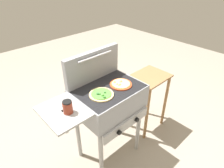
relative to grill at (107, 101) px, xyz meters
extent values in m
plane|color=gray|center=(0.01, 0.00, -0.76)|extent=(8.00, 8.00, 0.00)
cube|color=gray|center=(0.01, 0.00, 0.02)|extent=(0.64, 0.48, 0.24)
cube|color=black|center=(0.01, 0.00, 0.14)|extent=(0.61, 0.46, 0.01)
cube|color=#A3A3A3|center=(-0.47, 0.00, 0.13)|extent=(0.32, 0.41, 0.02)
cube|color=#A3A3A3|center=(-0.47, 0.00, 0.02)|extent=(0.02, 0.02, 0.24)
cube|color=#A3A3A3|center=(0.01, -0.25, -0.15)|extent=(0.58, 0.02, 0.10)
cylinder|color=black|center=(-0.11, -0.27, -0.15)|extent=(0.04, 0.02, 0.04)
cylinder|color=black|center=(0.13, -0.27, -0.15)|extent=(0.04, 0.02, 0.04)
cylinder|color=#A3A3A3|center=(-0.26, -0.19, -0.43)|extent=(0.04, 0.04, 0.66)
cylinder|color=#A3A3A3|center=(0.28, -0.19, -0.43)|extent=(0.04, 0.04, 0.66)
cylinder|color=#A3A3A3|center=(-0.26, 0.19, -0.43)|extent=(0.04, 0.04, 0.66)
cylinder|color=#A3A3A3|center=(0.28, 0.19, -0.43)|extent=(0.04, 0.04, 0.66)
cube|color=gray|center=(0.01, 0.22, 0.29)|extent=(0.63, 0.06, 0.30)
cylinder|color=#B7B7BC|center=(0.01, 0.17, 0.40)|extent=(0.38, 0.02, 0.02)
cylinder|color=#E0C17F|center=(-0.11, -0.04, 0.15)|extent=(0.22, 0.22, 0.01)
cylinder|color=#4C8C38|center=(-0.11, -0.04, 0.16)|extent=(0.18, 0.18, 0.01)
sphere|color=#3B7C2F|center=(-0.13, -0.11, 0.17)|extent=(0.02, 0.02, 0.02)
sphere|color=#3D6E32|center=(-0.12, -0.08, 0.17)|extent=(0.02, 0.02, 0.02)
sphere|color=#398332|center=(-0.13, -0.04, 0.17)|extent=(0.02, 0.02, 0.02)
sphere|color=#3D773D|center=(-0.14, -0.03, 0.17)|extent=(0.02, 0.02, 0.02)
sphere|color=#559F3D|center=(-0.12, -0.08, 0.17)|extent=(0.02, 0.02, 0.02)
sphere|color=#3F7C38|center=(-0.08, -0.06, 0.17)|extent=(0.02, 0.02, 0.02)
cylinder|color=#C64723|center=(0.14, -0.04, 0.15)|extent=(0.21, 0.21, 0.01)
cylinder|color=#EDD17A|center=(0.14, -0.04, 0.16)|extent=(0.17, 0.17, 0.01)
sphere|color=#F2D16B|center=(0.11, -0.05, 0.17)|extent=(0.02, 0.02, 0.02)
sphere|color=#F1B17B|center=(0.16, -0.02, 0.17)|extent=(0.03, 0.03, 0.03)
sphere|color=#F2D885|center=(0.10, -0.05, 0.17)|extent=(0.02, 0.02, 0.02)
sphere|color=#F2DC60|center=(0.11, 0.01, 0.17)|extent=(0.02, 0.02, 0.02)
sphere|color=#F2D286|center=(0.10, -0.03, 0.17)|extent=(0.02, 0.02, 0.02)
cylinder|color=maroon|center=(-0.44, -0.04, 0.19)|extent=(0.08, 0.08, 0.10)
cylinder|color=black|center=(-0.44, -0.04, 0.24)|extent=(0.07, 0.07, 0.01)
cube|color=olive|center=(0.67, 0.00, 0.01)|extent=(0.44, 0.36, 0.02)
cylinder|color=olive|center=(0.48, -0.15, -0.38)|extent=(0.04, 0.04, 0.75)
cylinder|color=olive|center=(0.86, -0.15, -0.38)|extent=(0.04, 0.04, 0.75)
cylinder|color=olive|center=(0.48, 0.15, -0.38)|extent=(0.04, 0.04, 0.75)
cylinder|color=olive|center=(0.86, 0.15, -0.38)|extent=(0.04, 0.04, 0.75)
camera|label=1|loc=(-0.98, -1.11, 1.12)|focal=30.64mm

